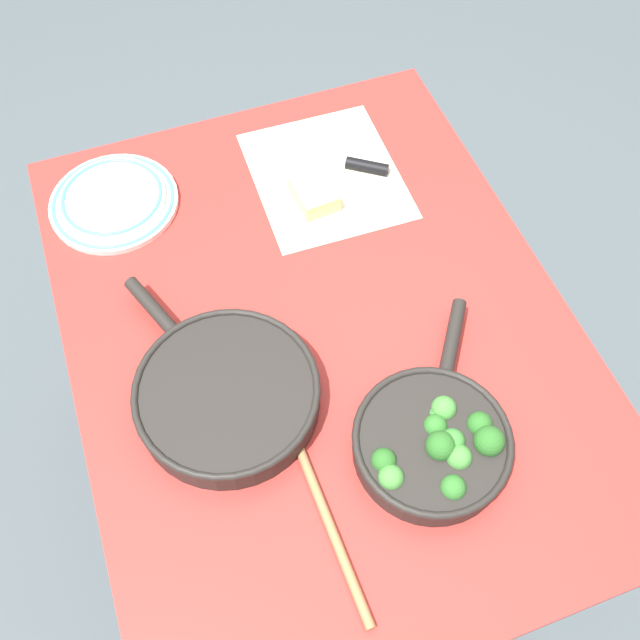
# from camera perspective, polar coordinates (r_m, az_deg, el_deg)

# --- Properties ---
(ground_plane) EXTENTS (14.00, 14.00, 0.00)m
(ground_plane) POSITION_cam_1_polar(r_m,az_deg,el_deg) (1.91, -0.00, -12.06)
(ground_plane) COLOR #424C51
(dining_table_red) EXTENTS (1.12, 0.85, 0.74)m
(dining_table_red) POSITION_cam_1_polar(r_m,az_deg,el_deg) (1.31, -0.00, -2.49)
(dining_table_red) COLOR #B72D28
(dining_table_red) RESTS_ON ground_plane
(skillet_broccoli) EXTENTS (0.35, 0.28, 0.08)m
(skillet_broccoli) POSITION_cam_1_polar(r_m,az_deg,el_deg) (1.12, 9.13, -9.60)
(skillet_broccoli) COLOR black
(skillet_broccoli) RESTS_ON dining_table_red
(skillet_eggs) EXTENTS (0.42, 0.30, 0.06)m
(skillet_eggs) POSITION_cam_1_polar(r_m,az_deg,el_deg) (1.15, -7.49, -5.90)
(skillet_eggs) COLOR black
(skillet_eggs) RESTS_ON dining_table_red
(wooden_spoon) EXTENTS (0.41, 0.04, 0.02)m
(wooden_spoon) POSITION_cam_1_polar(r_m,az_deg,el_deg) (1.12, -1.09, -11.62)
(wooden_spoon) COLOR #996B42
(wooden_spoon) RESTS_ON dining_table_red
(parchment_sheet) EXTENTS (0.33, 0.29, 0.00)m
(parchment_sheet) POSITION_cam_1_polar(r_m,az_deg,el_deg) (1.45, 0.46, 11.51)
(parchment_sheet) COLOR silver
(parchment_sheet) RESTS_ON dining_table_red
(grater_knife) EXTENTS (0.15, 0.20, 0.02)m
(grater_knife) POSITION_cam_1_polar(r_m,az_deg,el_deg) (1.46, 2.38, 12.38)
(grater_knife) COLOR silver
(grater_knife) RESTS_ON dining_table_red
(cheese_block) EXTENTS (0.10, 0.08, 0.04)m
(cheese_block) POSITION_cam_1_polar(r_m,az_deg,el_deg) (1.39, -0.50, 10.05)
(cheese_block) COLOR #EFD67A
(cheese_block) RESTS_ON dining_table_red
(dinner_plate_stack) EXTENTS (0.25, 0.25, 0.03)m
(dinner_plate_stack) POSITION_cam_1_polar(r_m,az_deg,el_deg) (1.44, -16.21, 9.19)
(dinner_plate_stack) COLOR white
(dinner_plate_stack) RESTS_ON dining_table_red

